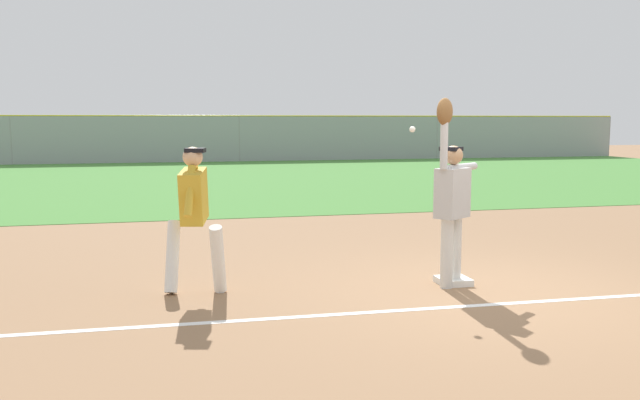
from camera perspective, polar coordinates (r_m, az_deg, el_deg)
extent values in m
plane|color=#936D4C|center=(8.12, 14.22, -7.80)|extent=(79.51, 79.51, 0.00)
cube|color=#478438|center=(23.48, -4.26, 1.92)|extent=(41.17, 18.95, 0.01)
cube|color=white|center=(6.92, -17.36, -10.44)|extent=(12.00, 0.29, 0.01)
cube|color=white|center=(8.50, 11.30, -6.78)|extent=(0.38, 0.38, 0.08)
cylinder|color=silver|center=(8.39, 11.47, -4.28)|extent=(0.21, 0.21, 0.85)
cylinder|color=silver|center=(8.22, 10.77, -4.49)|extent=(0.21, 0.21, 0.85)
cube|color=#B7B7B7|center=(8.19, 11.24, 0.59)|extent=(0.51, 0.47, 0.60)
sphere|color=tan|center=(8.16, 11.32, 3.77)|extent=(0.32, 0.32, 0.23)
cube|color=black|center=(8.17, 11.14, 4.31)|extent=(0.29, 0.30, 0.05)
cylinder|color=#B7B7B7|center=(7.96, 10.55, 4.83)|extent=(0.13, 0.13, 0.62)
cylinder|color=#B7B7B7|center=(8.36, 12.04, 2.76)|extent=(0.56, 0.43, 0.09)
ellipsoid|color=brown|center=(7.96, 10.61, 7.42)|extent=(0.31, 0.28, 0.32)
cylinder|color=white|center=(7.82, -8.70, -5.03)|extent=(0.24, 0.46, 0.85)
cylinder|color=white|center=(8.08, -12.48, -4.73)|extent=(0.24, 0.46, 0.85)
cube|color=gold|center=(7.83, -10.74, 0.32)|extent=(0.37, 0.57, 0.66)
sphere|color=#DBAD84|center=(7.79, -10.81, 3.64)|extent=(0.28, 0.28, 0.23)
cube|color=black|center=(7.78, -10.60, 4.20)|extent=(0.26, 0.24, 0.05)
cylinder|color=gold|center=(8.04, -10.47, 1.09)|extent=(0.18, 0.41, 0.58)
cylinder|color=gold|center=(7.61, -11.05, 0.75)|extent=(0.18, 0.41, 0.58)
sphere|color=white|center=(8.18, 7.89, 6.00)|extent=(0.07, 0.07, 0.07)
cube|color=#93999E|center=(32.80, -6.90, 5.19)|extent=(41.17, 0.06, 2.18)
cylinder|color=yellow|center=(32.78, -6.93, 7.15)|extent=(41.17, 0.06, 0.06)
cylinder|color=gray|center=(33.25, -24.87, 4.63)|extent=(0.08, 0.08, 2.18)
cylinder|color=gray|center=(32.80, -6.90, 5.19)|extent=(0.08, 0.08, 2.18)
cylinder|color=gray|center=(35.46, 9.94, 5.26)|extent=(0.08, 0.08, 2.18)
cylinder|color=gray|center=(40.63, 23.46, 4.99)|extent=(0.08, 0.08, 2.18)
cube|color=#1E6B33|center=(36.90, -23.32, 4.06)|extent=(4.56, 2.32, 0.55)
cube|color=#2D333D|center=(36.89, -23.36, 4.80)|extent=(2.36, 1.95, 0.40)
cylinder|color=black|center=(37.78, -21.00, 3.80)|extent=(0.62, 0.28, 0.60)
cylinder|color=black|center=(35.88, -21.10, 3.66)|extent=(0.62, 0.28, 0.60)
cylinder|color=black|center=(37.99, -25.38, 3.61)|extent=(0.62, 0.28, 0.60)
cube|color=#B7B7BC|center=(36.90, -13.09, 4.44)|extent=(4.41, 1.92, 0.55)
cube|color=#2D333D|center=(36.88, -13.11, 5.18)|extent=(2.21, 1.76, 0.40)
cylinder|color=black|center=(37.88, -10.89, 4.14)|extent=(0.60, 0.22, 0.60)
cylinder|color=black|center=(35.99, -10.77, 4.01)|extent=(0.60, 0.22, 0.60)
cylinder|color=black|center=(37.88, -15.28, 4.02)|extent=(0.60, 0.22, 0.60)
cylinder|color=black|center=(35.99, -15.40, 3.88)|extent=(0.60, 0.22, 0.60)
cube|color=#B21E1E|center=(37.57, -3.59, 4.65)|extent=(4.55, 2.29, 0.55)
cube|color=#2D333D|center=(37.56, -3.59, 5.37)|extent=(2.35, 1.94, 0.40)
cylinder|color=black|center=(38.67, -1.55, 4.31)|extent=(0.62, 0.27, 0.60)
cylinder|color=black|center=(36.79, -1.21, 4.18)|extent=(0.62, 0.27, 0.60)
cylinder|color=black|center=(38.45, -5.86, 4.27)|extent=(0.62, 0.27, 0.60)
cylinder|color=black|center=(36.55, -5.74, 4.13)|extent=(0.62, 0.27, 0.60)
cube|color=white|center=(38.74, 5.10, 4.70)|extent=(4.49, 2.11, 0.55)
cube|color=#2D333D|center=(38.73, 5.11, 5.40)|extent=(2.28, 1.85, 0.40)
cylinder|color=black|center=(40.08, 6.74, 4.36)|extent=(0.61, 0.25, 0.60)
cylinder|color=black|center=(38.27, 7.58, 4.23)|extent=(0.61, 0.25, 0.60)
cylinder|color=black|center=(39.31, 2.68, 4.35)|extent=(0.61, 0.25, 0.60)
cylinder|color=black|center=(37.47, 3.35, 4.22)|extent=(0.61, 0.25, 0.60)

